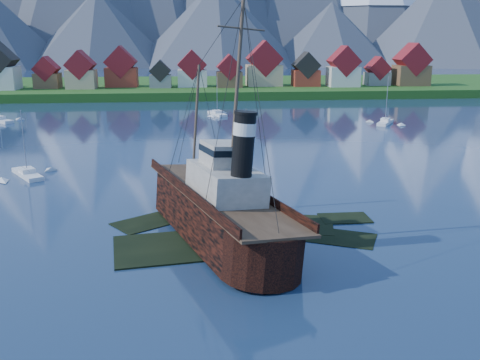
{
  "coord_description": "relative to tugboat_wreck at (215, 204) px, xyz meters",
  "views": [
    {
      "loc": [
        -3.85,
        -55.67,
        21.66
      ],
      "look_at": [
        2.13,
        6.0,
        5.0
      ],
      "focal_mm": 40.0,
      "sensor_mm": 36.0,
      "label": 1
    }
  ],
  "objects": [
    {
      "name": "seawall",
      "position": [
        1.09,
        130.01,
        -3.34
      ],
      "size": [
        600.0,
        2.5,
        2.0
      ],
      "primitive_type": "cube",
      "color": "#3F3D38",
      "rests_on": "ground"
    },
    {
      "name": "tugboat_wreck",
      "position": [
        0.0,
        0.0,
        0.0
      ],
      "size": [
        7.83,
        33.73,
        26.73
      ],
      "rotation": [
        0.0,
        0.08,
        0.31
      ],
      "color": "black",
      "rests_on": "ground"
    },
    {
      "name": "sailboat_a",
      "position": [
        -28.75,
        28.2,
        -3.09
      ],
      "size": [
        6.83,
        8.91,
        11.13
      ],
      "rotation": [
        0.0,
        0.0,
        0.57
      ],
      "color": "silver",
      "rests_on": "ground"
    },
    {
      "name": "shoal",
      "position": [
        2.86,
        0.16,
        -3.69
      ],
      "size": [
        31.71,
        21.24,
        1.14
      ],
      "color": "black",
      "rests_on": "ground"
    },
    {
      "name": "ground",
      "position": [
        1.09,
        -1.99,
        -3.34
      ],
      "size": [
        1400.0,
        1400.0,
        0.0
      ],
      "primitive_type": "plane",
      "color": "#1A2E4B",
      "rests_on": "ground"
    },
    {
      "name": "town",
      "position": [
        -32.03,
        150.19,
        5.65
      ],
      "size": [
        250.96,
        16.69,
        17.3
      ],
      "color": "maroon",
      "rests_on": "ground"
    },
    {
      "name": "sailboat_d",
      "position": [
        47.43,
        74.06,
        -3.05
      ],
      "size": [
        6.92,
        8.96,
        12.54
      ],
      "rotation": [
        0.0,
        0.0,
        -0.57
      ],
      "color": "silver",
      "rests_on": "ground"
    },
    {
      "name": "sailboat_e",
      "position": [
        5.44,
        94.38,
        -3.09
      ],
      "size": [
        5.32,
        10.03,
        11.32
      ],
      "rotation": [
        0.0,
        0.0,
        0.31
      ],
      "color": "silver",
      "rests_on": "ground"
    },
    {
      "name": "shore_bank",
      "position": [
        1.09,
        168.01,
        -3.34
      ],
      "size": [
        600.0,
        80.0,
        3.2
      ],
      "primitive_type": "cube",
      "color": "#1E4513",
      "rests_on": "ground"
    }
  ]
}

